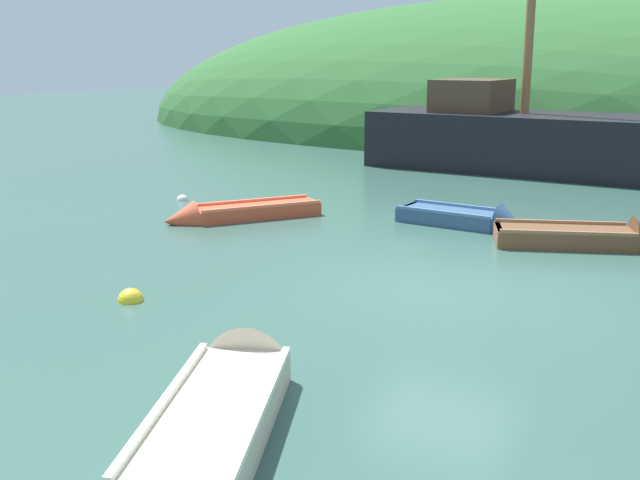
# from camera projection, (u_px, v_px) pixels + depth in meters

# --- Properties ---
(ground_plane) EXTENTS (120.00, 120.00, 0.00)m
(ground_plane) POSITION_uv_depth(u_px,v_px,m) (445.00, 289.00, 12.88)
(ground_plane) COLOR #33564C
(shore_hill) EXTENTS (47.53, 27.11, 13.70)m
(shore_hill) POSITION_uv_depth(u_px,v_px,m) (539.00, 129.00, 40.84)
(shore_hill) COLOR #2D602D
(shore_hill) RESTS_ON ground
(sailing_ship) EXTENTS (17.17, 4.51, 13.34)m
(sailing_ship) POSITION_uv_depth(u_px,v_px,m) (583.00, 152.00, 25.01)
(sailing_ship) COLOR black
(sailing_ship) RESTS_ON ground
(rowboat_portside) EXTENTS (2.47, 3.98, 1.04)m
(rowboat_portside) POSITION_uv_depth(u_px,v_px,m) (227.00, 403.00, 8.37)
(rowboat_portside) COLOR beige
(rowboat_portside) RESTS_ON ground
(rowboat_outer_right) EXTENTS (2.93, 3.62, 0.86)m
(rowboat_outer_right) POSITION_uv_depth(u_px,v_px,m) (235.00, 215.00, 18.32)
(rowboat_outer_right) COLOR #C64C2D
(rowboat_outer_right) RESTS_ON ground
(rowboat_outer_left) EXTENTS (3.04, 1.24, 0.99)m
(rowboat_outer_left) POSITION_uv_depth(u_px,v_px,m) (470.00, 221.00, 17.58)
(rowboat_outer_left) COLOR #335175
(rowboat_outer_left) RESTS_ON ground
(rowboat_far) EXTENTS (3.58, 2.26, 1.06)m
(rowboat_far) POSITION_uv_depth(u_px,v_px,m) (591.00, 240.00, 15.74)
(rowboat_far) COLOR brown
(rowboat_far) RESTS_ON ground
(buoy_yellow) EXTENTS (0.42, 0.42, 0.42)m
(buoy_yellow) POSITION_uv_depth(u_px,v_px,m) (131.00, 301.00, 12.26)
(buoy_yellow) COLOR yellow
(buoy_yellow) RESTS_ON ground
(buoy_white) EXTENTS (0.31, 0.31, 0.31)m
(buoy_white) POSITION_uv_depth(u_px,v_px,m) (182.00, 200.00, 20.72)
(buoy_white) COLOR white
(buoy_white) RESTS_ON ground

